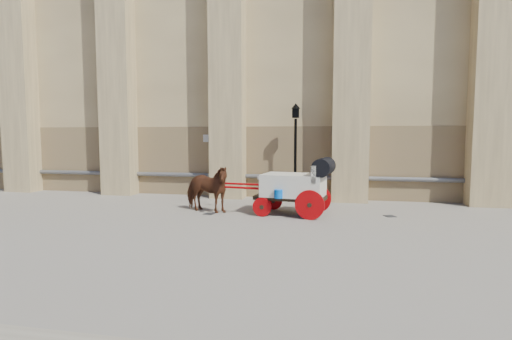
# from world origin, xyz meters

# --- Properties ---
(ground) EXTENTS (90.00, 90.00, 0.00)m
(ground) POSITION_xyz_m (0.00, 0.00, 0.00)
(ground) COLOR slate
(ground) RESTS_ON ground
(cathedral) EXTENTS (44.80, 9.20, 19.20)m
(cathedral) POSITION_xyz_m (2.07, 7.81, 9.01)
(cathedral) COLOR tan
(cathedral) RESTS_ON ground
(horse) EXTENTS (2.09, 1.41, 1.62)m
(horse) POSITION_xyz_m (-0.88, 0.34, 0.81)
(horse) COLOR #5E2C19
(horse) RESTS_ON ground
(carriage) EXTENTS (4.48, 1.75, 1.91)m
(carriage) POSITION_xyz_m (2.24, 0.47, 1.03)
(carriage) COLOR black
(carriage) RESTS_ON ground
(street_lamp) EXTENTS (0.36, 0.36, 3.89)m
(street_lamp) POSITION_xyz_m (1.87, 3.21, 2.08)
(street_lamp) COLOR black
(street_lamp) RESTS_ON ground
(drain_grate_near) EXTENTS (0.38, 0.38, 0.01)m
(drain_grate_near) POSITION_xyz_m (-0.69, 0.03, 0.01)
(drain_grate_near) COLOR black
(drain_grate_near) RESTS_ON ground
(drain_grate_far) EXTENTS (0.42, 0.42, 0.01)m
(drain_grate_far) POSITION_xyz_m (5.21, 0.83, 0.01)
(drain_grate_far) COLOR black
(drain_grate_far) RESTS_ON ground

